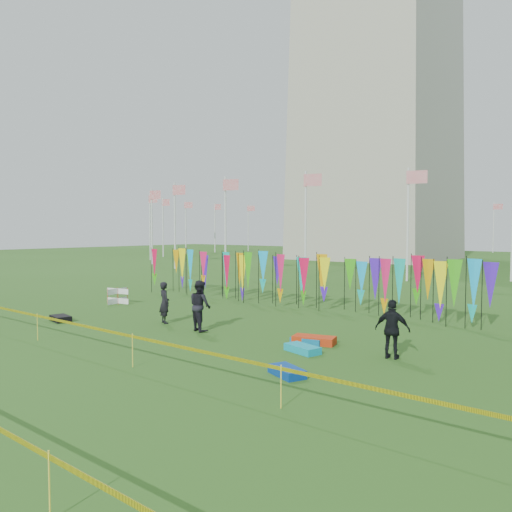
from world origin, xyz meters
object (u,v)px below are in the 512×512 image
Objects in this scene: person_left at (164,303)px; kite_bag_blue at (287,371)px; kite_bag_turquoise at (307,340)px; person_mid at (200,306)px; kite_bag_red at (314,340)px; person_right at (392,329)px; kite_bag_black at (61,318)px; box_kite at (118,296)px; kite_bag_teal at (302,349)px.

person_left is 1.59× the size of kite_bag_blue.
person_left is 1.59× the size of kite_bag_turquoise.
kite_bag_red is (4.30, 0.83, -0.79)m from person_mid.
person_right is (9.12, 0.50, 0.03)m from person_left.
person_right is 1.70× the size of kite_bag_black.
box_kite is at bearing 174.03° from kite_bag_red.
person_mid is 1.80× the size of kite_bag_blue.
kite_bag_red reaches higher than kite_bag_black.
person_mid reaches higher than kite_bag_red.
box_kite reaches higher than kite_bag_turquoise.
person_mid reaches higher than kite_bag_turquoise.
person_right reaches higher than person_left.
person_right is 1.26× the size of kite_bag_red.
box_kite is 0.42× the size of person_mid.
person_left is 8.26m from kite_bag_blue.
kite_bag_teal is (-1.02, 2.23, -0.00)m from kite_bag_blue.
kite_bag_teal is (0.33, -1.16, -0.02)m from kite_bag_red.
person_left is at bearing -18.66° from box_kite.
person_right is (14.90, -1.45, 0.46)m from box_kite.
kite_bag_turquoise is 1.16m from kite_bag_teal.
kite_bag_blue and kite_bag_teal have the same top height.
person_mid reaches higher than person_right.
person_left is (5.78, -1.95, 0.43)m from box_kite.
kite_bag_black is (2.24, -4.28, -0.27)m from box_kite.
kite_bag_blue is (1.53, -3.27, 0.00)m from kite_bag_turquoise.
kite_bag_teal reaches higher than kite_bag_turquoise.
box_kite is 0.57× the size of kite_bag_red.
kite_bag_blue is at bearing -65.35° from kite_bag_teal.
kite_bag_teal is (4.63, -0.33, -0.81)m from person_mid.
kite_bag_turquoise is at bearing -154.88° from person_left.
box_kite reaches higher than kite_bag_black.
kite_bag_turquoise is 3.61m from kite_bag_blue.
person_mid is at bearing -169.10° from kite_bag_red.
box_kite is 6.11m from person_left.
kite_bag_black is at bearing 3.30° from person_right.
box_kite is 0.47× the size of person_left.
person_mid is 6.26m from kite_bag_blue.
box_kite is 8.19m from person_mid.
person_right is 1.51× the size of kite_bag_teal.
person_mid is 1.37× the size of kite_bag_red.
person_left reaches higher than kite_bag_blue.
box_kite reaches higher than kite_bag_red.
person_mid reaches higher than kite_bag_teal.
person_right is 12.99m from kite_bag_black.
box_kite is 12.27m from kite_bag_red.
kite_bag_turquoise is at bearing 115.04° from kite_bag_blue.
kite_bag_red is at bearing -5.97° from box_kite.
kite_bag_blue is 0.91× the size of kite_bag_teal.
person_right reaches higher than box_kite.
person_mid reaches higher than kite_bag_black.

